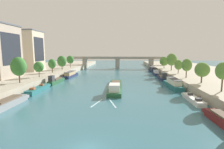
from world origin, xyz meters
TOP-DOWN VIEW (x-y plane):
  - quay_left at (-40.31, 55.00)m, footprint 36.00×170.00m
  - quay_right at (40.31, 55.00)m, footprint 36.00×170.00m
  - barge_midriver at (1.73, 32.39)m, footprint 4.11×22.60m
  - wake_behind_barge at (0.05, 18.24)m, footprint 5.60×5.92m
  - moored_boat_left_downstream at (-19.97, 13.23)m, footprint 2.69×13.59m
  - moored_boat_left_midway at (-20.31, 28.34)m, footprint 2.47×12.13m
  - moored_boat_left_gap_after at (-20.21, 40.52)m, footprint 2.33×11.22m
  - moored_boat_left_end at (-19.76, 56.19)m, footprint 3.29×14.44m
  - moored_boat_right_lone at (20.24, 21.07)m, footprint 2.08×10.08m
  - moored_boat_right_upstream at (19.95, 36.14)m, footprint 3.13×13.99m
  - moored_boat_right_downstream at (19.89, 51.30)m, footprint 2.32×11.60m
  - moored_boat_right_gap_after at (19.86, 65.27)m, footprint 2.30×10.72m
  - moored_boat_right_near at (20.62, 80.07)m, footprint 2.84×12.97m
  - tree_left_past_mid at (-25.72, 28.15)m, footprint 4.21×4.21m
  - tree_left_distant at (-25.43, 38.99)m, footprint 3.37×3.37m
  - tree_left_far at (-25.94, 51.26)m, footprint 3.23×3.23m
  - tree_left_nearest at (-26.20, 63.33)m, footprint 4.50×4.50m
  - tree_left_third at (-25.48, 74.22)m, footprint 3.95×3.95m
  - tree_right_nearest at (26.34, 21.06)m, footprint 3.21×3.21m
  - tree_right_midway at (26.43, 31.39)m, footprint 4.00×4.00m
  - tree_right_past_mid at (25.56, 40.94)m, footprint 3.36×3.36m
  - tree_right_by_lamp at (26.31, 51.95)m, footprint 3.21×3.21m
  - tree_right_distant at (26.61, 63.27)m, footprint 4.76×4.76m
  - tree_right_far at (25.53, 73.25)m, footprint 4.69×4.69m
  - building_left_corner at (-41.23, 57.89)m, footprint 13.76×11.14m
  - bridge_far at (0.00, 96.47)m, footprint 68.62×4.40m

SIDE VIEW (x-z plane):
  - wake_behind_barge at x=0.05m, z-range 0.00..0.03m
  - moored_boat_right_lone at x=20.24m, z-range -0.51..1.68m
  - moored_boat_left_midway at x=-20.31m, z-range -0.52..1.88m
  - barge_midriver at x=1.73m, z-range -0.59..2.32m
  - moored_boat_right_downstream at x=19.89m, z-range -0.69..2.62m
  - moored_boat_left_gap_after at x=-20.21m, z-range -0.65..2.65m
  - moored_boat_left_downstream at x=-19.97m, z-range -0.66..2.71m
  - moored_boat_right_gap_after at x=19.86m, z-range -0.21..2.29m
  - moored_boat_left_end at x=-19.76m, z-range -0.21..2.32m
  - moored_boat_right_near at x=20.62m, z-range -0.23..2.54m
  - quay_left at x=-40.31m, z-range 0.00..2.51m
  - quay_right at x=40.31m, z-range 0.00..2.51m
  - moored_boat_right_upstream at x=19.95m, z-range -0.25..2.78m
  - bridge_far at x=0.00m, z-range 1.17..9.06m
  - tree_right_by_lamp at x=26.31m, z-range 3.28..8.84m
  - tree_left_distant at x=-25.43m, z-range 3.40..8.84m
  - tree_left_far at x=-25.94m, z-range 3.39..9.18m
  - tree_right_far at x=25.53m, z-range 3.21..9.39m
  - tree_right_midway at x=26.43m, z-range 3.37..9.28m
  - tree_left_nearest at x=-26.20m, z-range 3.22..10.02m
  - tree_right_past_mid at x=25.56m, z-range 3.62..10.11m
  - tree_left_third at x=-25.48m, z-range 3.60..10.21m
  - tree_right_nearest at x=26.34m, z-range 3.84..10.48m
  - tree_left_past_mid at x=-25.72m, z-range 3.49..10.90m
  - tree_right_distant at x=26.61m, z-range 3.64..11.65m
  - building_left_corner at x=-41.23m, z-range 2.53..20.95m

